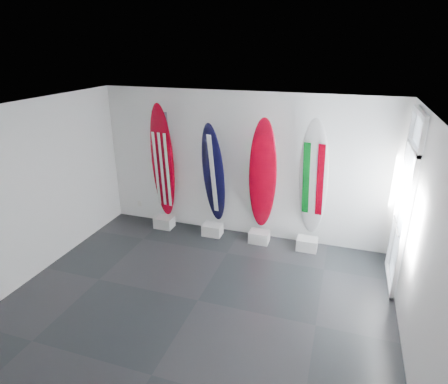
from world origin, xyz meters
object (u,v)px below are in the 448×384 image
(surfboard_swiss, at_px, (263,176))
(surfboard_italy, at_px, (313,180))
(surfboard_navy, at_px, (214,174))
(surfboard_usa, at_px, (163,162))

(surfboard_swiss, relative_size, surfboard_italy, 0.98)
(surfboard_navy, relative_size, surfboard_swiss, 0.93)
(surfboard_usa, xyz_separation_m, surfboard_swiss, (2.17, 0.00, -0.07))
(surfboard_usa, bearing_deg, surfboard_navy, 8.29)
(surfboard_navy, height_order, surfboard_italy, surfboard_italy)
(surfboard_navy, bearing_deg, surfboard_usa, -169.41)
(surfboard_usa, relative_size, surfboard_italy, 1.03)
(surfboard_navy, xyz_separation_m, surfboard_swiss, (1.02, 0.00, 0.08))
(surfboard_navy, distance_m, surfboard_swiss, 1.03)
(surfboard_usa, xyz_separation_m, surfboard_navy, (1.14, 0.00, -0.16))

